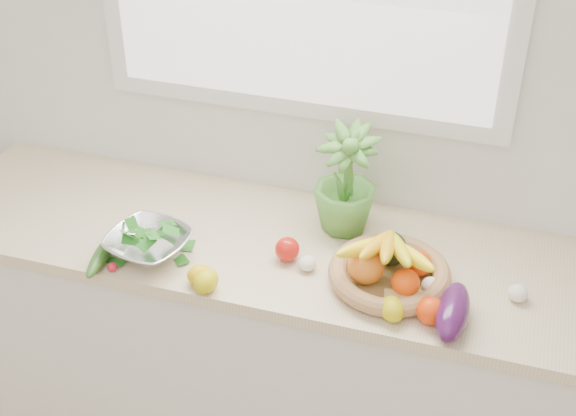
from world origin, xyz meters
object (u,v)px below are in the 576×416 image
(potted_herb, at_px, (346,179))
(fruit_basket, at_px, (389,268))
(apple, at_px, (287,249))
(colander_with_spinach, at_px, (148,240))
(cucumber, at_px, (104,252))
(eggplant, at_px, (453,312))

(potted_herb, xyz_separation_m, fruit_basket, (0.19, -0.22, -0.13))
(apple, xyz_separation_m, colander_with_spinach, (-0.40, -0.11, 0.03))
(apple, xyz_separation_m, cucumber, (-0.53, -0.16, -0.01))
(fruit_basket, bearing_deg, cucumber, -170.21)
(apple, xyz_separation_m, eggplant, (0.51, -0.14, 0.01))
(potted_herb, height_order, fruit_basket, potted_herb)
(eggplant, xyz_separation_m, cucumber, (-1.04, -0.02, -0.02))
(eggplant, relative_size, fruit_basket, 0.60)
(cucumber, bearing_deg, apple, 16.61)
(apple, relative_size, eggplant, 0.32)
(fruit_basket, relative_size, colander_with_spinach, 1.36)
(apple, relative_size, colander_with_spinach, 0.26)
(potted_herb, relative_size, colander_with_spinach, 1.25)
(apple, bearing_deg, cucumber, -163.39)
(cucumber, xyz_separation_m, colander_with_spinach, (0.13, 0.05, 0.04))
(apple, bearing_deg, colander_with_spinach, -164.61)
(eggplant, height_order, potted_herb, potted_herb)
(cucumber, xyz_separation_m, fruit_basket, (0.84, 0.15, 0.03))
(apple, distance_m, cucumber, 0.55)
(potted_herb, height_order, colander_with_spinach, potted_herb)
(colander_with_spinach, bearing_deg, potted_herb, 31.25)
(apple, bearing_deg, potted_herb, 59.36)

